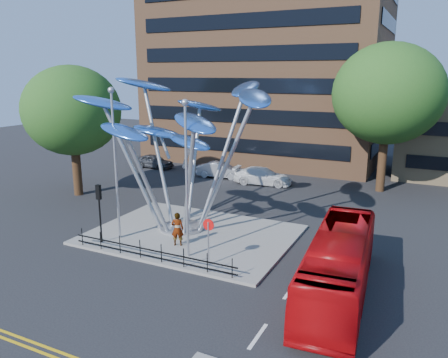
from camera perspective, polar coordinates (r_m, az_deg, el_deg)
The scene contains 18 objects.
ground at distance 21.87m, azimuth -9.95°, elevation -12.83°, with size 120.00×120.00×0.00m, color black.
traffic_island at distance 26.94m, azimuth -4.19°, elevation -7.25°, with size 12.00×9.00×0.15m, color slate.
double_yellow_near at distance 18.05m, azimuth -21.82°, elevation -19.85°, with size 40.00×0.12×0.01m, color gold.
double_yellow_far at distance 17.89m, azimuth -22.57°, elevation -20.25°, with size 40.00×0.12×0.01m, color gold.
brick_tower at distance 51.16m, azimuth 5.88°, elevation 19.60°, with size 25.00×15.00×30.00m, color brown.
tree_right at distance 37.92m, azimuth 20.63°, elevation 10.35°, with size 8.80×8.80×12.11m.
tree_left at distance 36.49m, azimuth -19.23°, elevation 8.40°, with size 7.60×7.60×10.32m.
leaf_sculpture at distance 26.45m, azimuth -5.73°, elevation 7.52°, with size 12.72×9.54×9.51m.
street_lamp_left at distance 25.52m, azimuth -14.08°, elevation 3.51°, with size 0.36×0.36×8.80m.
street_lamp_right at distance 22.30m, azimuth -4.94°, elevation 1.75°, with size 0.36×0.36×8.30m.
traffic_light_island at distance 25.72m, azimuth -16.01°, elevation -2.81°, with size 0.28×0.18×3.42m.
no_entry_sign_island at distance 22.11m, azimuth -2.05°, elevation -7.18°, with size 0.60×0.10×2.45m.
pedestrian_railing_front at distance 23.42m, azimuth -9.56°, elevation -9.47°, with size 10.00×0.06×1.00m.
red_bus at distance 20.33m, azimuth 14.78°, elevation -10.75°, with size 2.41×10.28×2.86m, color #AE080C.
pedestrian at distance 24.89m, azimuth -6.11°, elevation -6.51°, with size 0.71×0.47×1.95m, color gray.
parked_car_left at distance 46.16m, azimuth -9.11°, elevation 2.32°, with size 1.68×4.18×1.42m, color #3B3D42.
parked_car_mid at distance 41.29m, azimuth -0.47°, elevation 1.19°, with size 1.56×4.49×1.48m, color #B6B8BF.
parked_car_right at distance 38.97m, azimuth 5.06°, elevation 0.39°, with size 2.10×5.16×1.50m, color silver.
Camera 1 is at (11.74, -15.69, 9.70)m, focal length 35.00 mm.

